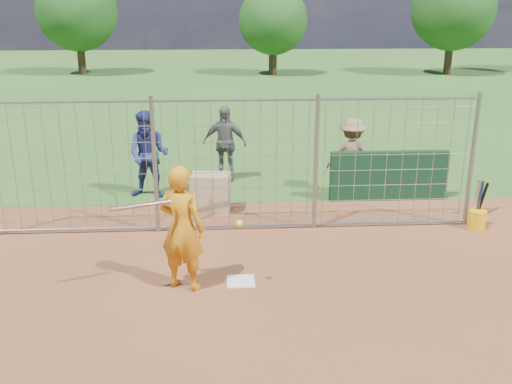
{
  "coord_description": "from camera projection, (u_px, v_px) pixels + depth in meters",
  "views": [
    {
      "loc": [
        -0.25,
        -8.24,
        4.11
      ],
      "look_at": [
        0.3,
        0.8,
        1.15
      ],
      "focal_mm": 40.0,
      "sensor_mm": 36.0,
      "label": 1
    }
  ],
  "objects": [
    {
      "name": "equipment_in_play",
      "position": [
        165.0,
        210.0,
        8.05
      ],
      "size": [
        1.85,
        0.39,
        0.45
      ],
      "color": "silver",
      "rests_on": "ground"
    },
    {
      "name": "bystander_c",
      "position": [
        352.0,
        156.0,
        12.91
      ],
      "size": [
        1.24,
        0.89,
        1.74
      ],
      "primitive_type": "imported",
      "rotation": [
        0.0,
        0.0,
        2.91
      ],
      "color": "olive",
      "rests_on": "ground"
    },
    {
      "name": "bucket_with_bats",
      "position": [
        477.0,
        217.0,
        10.96
      ],
      "size": [
        0.34,
        0.38,
        0.97
      ],
      "color": "#FFB80D",
      "rests_on": "ground"
    },
    {
      "name": "batter",
      "position": [
        182.0,
        228.0,
        8.45
      ],
      "size": [
        0.84,
        0.71,
        1.95
      ],
      "primitive_type": "imported",
      "rotation": [
        0.0,
        0.0,
        2.74
      ],
      "color": "orange",
      "rests_on": "ground"
    },
    {
      "name": "bystander_a",
      "position": [
        149.0,
        155.0,
        12.62
      ],
      "size": [
        1.08,
        0.92,
        1.95
      ],
      "primitive_type": "imported",
      "rotation": [
        0.0,
        0.0,
        -0.22
      ],
      "color": "navy",
      "rests_on": "ground"
    },
    {
      "name": "tree_line",
      "position": [
        275.0,
        13.0,
        34.82
      ],
      "size": [
        44.66,
        6.72,
        6.48
      ],
      "color": "#3F2B19",
      "rests_on": "ground"
    },
    {
      "name": "backstop_fence",
      "position": [
        236.0,
        167.0,
        10.61
      ],
      "size": [
        9.08,
        0.08,
        2.6
      ],
      "color": "gray",
      "rests_on": "ground"
    },
    {
      "name": "bystander_b",
      "position": [
        224.0,
        143.0,
        13.87
      ],
      "size": [
        1.16,
        0.71,
        1.85
      ],
      "primitive_type": "imported",
      "rotation": [
        0.0,
        0.0,
        -0.25
      ],
      "color": "#525357",
      "rests_on": "ground"
    },
    {
      "name": "dugout_wall",
      "position": [
        389.0,
        176.0,
        12.55
      ],
      "size": [
        2.6,
        0.2,
        1.1
      ],
      "primitive_type": "cube",
      "color": "#11381E",
      "rests_on": "ground"
    },
    {
      "name": "equipment_bin",
      "position": [
        211.0,
        193.0,
        11.89
      ],
      "size": [
        0.85,
        0.63,
        0.8
      ],
      "primitive_type": "cube",
      "rotation": [
        0.0,
        0.0,
        -0.1
      ],
      "color": "tan",
      "rests_on": "ground"
    },
    {
      "name": "ground",
      "position": [
        240.0,
        276.0,
        9.11
      ],
      "size": [
        100.0,
        100.0,
        0.0
      ],
      "primitive_type": "plane",
      "color": "#2D591E",
      "rests_on": "ground"
    },
    {
      "name": "home_plate",
      "position": [
        241.0,
        281.0,
        8.91
      ],
      "size": [
        0.43,
        0.43,
        0.02
      ],
      "primitive_type": "cube",
      "color": "silver",
      "rests_on": "ground"
    }
  ]
}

